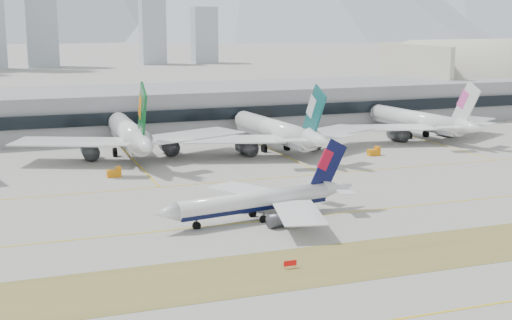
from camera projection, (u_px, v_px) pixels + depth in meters
name	position (u px, v px, depth m)	size (l,w,h in m)	color
ground	(301.00, 210.00, 149.10)	(3000.00, 3000.00, 0.00)	#9A9890
apron_markings	(453.00, 307.00, 99.28)	(360.00, 122.22, 0.06)	olive
taxiing_airliner	(261.00, 201.00, 141.78)	(45.10, 38.83, 15.19)	white
widebody_eva	(129.00, 135.00, 205.13)	(67.42, 65.75, 24.03)	white
widebody_cathay	(277.00, 132.00, 212.23)	(62.62, 61.57, 22.42)	white
widebody_china_air	(420.00, 122.00, 235.83)	(58.37, 57.61, 21.00)	white
terminal	(174.00, 109.00, 253.65)	(280.00, 43.10, 15.00)	gray
hangar	(496.00, 105.00, 324.58)	(91.00, 60.00, 60.00)	beige
hold_sign_left	(290.00, 263.00, 114.27)	(2.20, 0.15, 1.35)	red
gse_b	(115.00, 173.00, 179.70)	(3.55, 2.00, 2.60)	orange
gse_c	(374.00, 152.00, 207.45)	(3.55, 2.00, 2.60)	orange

